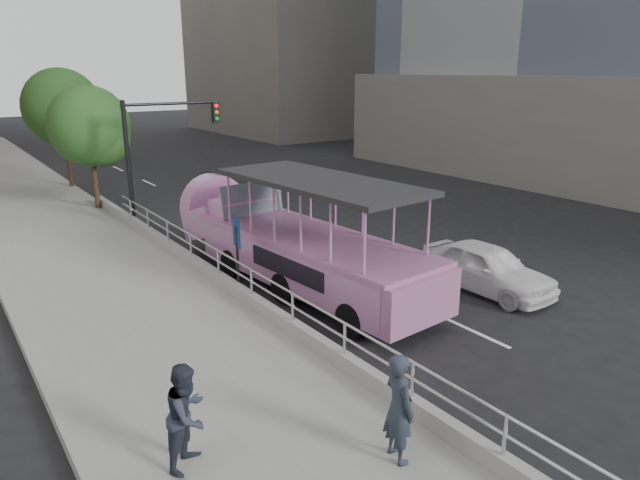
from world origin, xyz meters
TOP-DOWN VIEW (x-y plane):
  - ground at (0.00, 0.00)m, footprint 160.00×160.00m
  - sidewalk at (-5.75, 10.00)m, footprint 5.50×80.00m
  - kerb_wall at (-3.12, 2.00)m, footprint 0.24×30.00m
  - guardrail at (-3.12, 2.00)m, footprint 0.07×22.00m
  - duck_boat at (-0.90, 3.61)m, footprint 3.30×10.53m
  - car at (3.50, -0.31)m, footprint 1.77×4.23m
  - pedestrian_near at (-4.18, -4.77)m, footprint 0.56×0.75m
  - pedestrian_mid at (-6.96, -2.96)m, footprint 1.08×1.05m
  - parking_sign at (-3.00, 3.00)m, footprint 0.11×0.56m
  - traffic_signal at (-1.70, 12.50)m, footprint 4.20×0.32m
  - street_tree_near at (-3.30, 15.93)m, footprint 3.52×3.52m
  - street_tree_far at (-3.10, 21.93)m, footprint 3.97×3.97m
  - tower_podium at (30.00, 10.00)m, footprint 26.00×26.00m

SIDE VIEW (x-z plane):
  - ground at x=0.00m, z-range 0.00..0.00m
  - sidewalk at x=-5.75m, z-range 0.00..0.30m
  - kerb_wall at x=-3.12m, z-range 0.30..0.66m
  - car at x=3.50m, z-range 0.00..1.43m
  - guardrail at x=-3.12m, z-range 0.79..1.50m
  - pedestrian_mid at x=-6.96m, z-range 0.30..2.06m
  - pedestrian_near at x=-4.18m, z-range 0.30..2.16m
  - duck_boat at x=-0.90m, z-range -0.44..3.00m
  - parking_sign at x=-3.00m, z-range 0.34..2.85m
  - tower_podium at x=30.00m, z-range 0.00..6.00m
  - traffic_signal at x=-1.70m, z-range 0.90..6.10m
  - street_tree_near at x=-3.30m, z-range 0.96..6.68m
  - street_tree_far at x=-3.10m, z-range 1.08..7.53m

